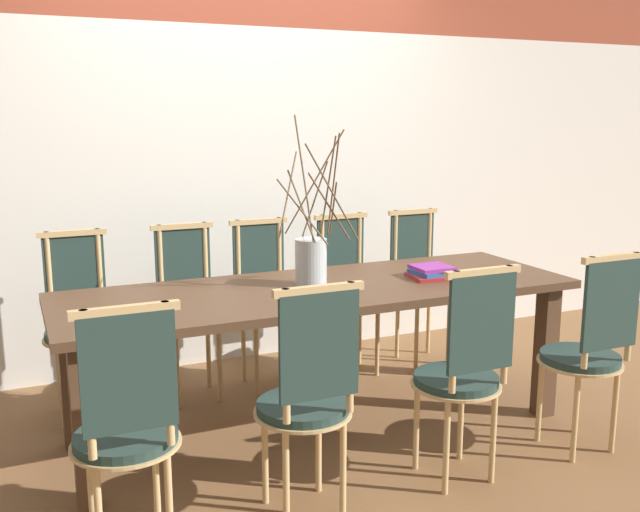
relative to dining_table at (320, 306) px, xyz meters
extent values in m
plane|color=brown|center=(0.00, 0.00, -0.64)|extent=(16.00, 16.00, 0.00)
cube|color=silver|center=(0.00, 1.22, 0.40)|extent=(12.00, 0.06, 2.07)
cube|color=#4C3321|center=(0.00, 0.00, 0.08)|extent=(2.50, 0.82, 0.04)
cube|color=#4C3321|center=(-1.14, -0.31, -0.29)|extent=(0.09, 0.09, 0.70)
cube|color=#4C3321|center=(1.14, -0.31, -0.29)|extent=(0.09, 0.09, 0.70)
cube|color=#4C3321|center=(-1.14, 0.31, -0.29)|extent=(0.09, 0.09, 0.70)
cube|color=#4C3321|center=(1.14, 0.31, -0.29)|extent=(0.09, 0.09, 0.70)
cylinder|color=#233833|center=(-1.03, -0.66, -0.19)|extent=(0.36, 0.36, 0.04)
cylinder|color=tan|center=(-1.03, -0.66, -0.22)|extent=(0.39, 0.39, 0.01)
cylinder|color=tan|center=(-1.15, -0.54, -0.42)|extent=(0.03, 0.03, 0.43)
cylinder|color=tan|center=(-0.92, -0.54, -0.42)|extent=(0.03, 0.03, 0.43)
cylinder|color=tan|center=(-0.92, -0.78, -0.42)|extent=(0.03, 0.03, 0.43)
cylinder|color=tan|center=(-1.16, -0.82, 0.07)|extent=(0.03, 0.03, 0.50)
cylinder|color=tan|center=(-0.91, -0.82, 0.07)|extent=(0.03, 0.03, 0.50)
cube|color=#233833|center=(-1.03, -0.82, 0.10)|extent=(0.31, 0.02, 0.40)
cube|color=tan|center=(-1.03, -0.82, 0.31)|extent=(0.35, 0.03, 0.03)
cylinder|color=#233833|center=(-0.36, -0.66, -0.19)|extent=(0.36, 0.36, 0.04)
cylinder|color=tan|center=(-0.36, -0.66, -0.22)|extent=(0.39, 0.39, 0.01)
cylinder|color=tan|center=(-0.48, -0.54, -0.42)|extent=(0.03, 0.03, 0.43)
cylinder|color=tan|center=(-0.25, -0.54, -0.42)|extent=(0.03, 0.03, 0.43)
cylinder|color=tan|center=(-0.48, -0.78, -0.42)|extent=(0.03, 0.03, 0.43)
cylinder|color=tan|center=(-0.25, -0.78, -0.42)|extent=(0.03, 0.03, 0.43)
cylinder|color=tan|center=(-0.49, -0.82, 0.07)|extent=(0.03, 0.03, 0.50)
cylinder|color=tan|center=(-0.24, -0.82, 0.07)|extent=(0.03, 0.03, 0.50)
cube|color=#233833|center=(-0.36, -0.82, 0.10)|extent=(0.31, 0.02, 0.40)
cube|color=tan|center=(-0.36, -0.82, 0.31)|extent=(0.35, 0.03, 0.03)
cylinder|color=#233833|center=(0.34, -0.66, -0.19)|extent=(0.36, 0.36, 0.04)
cylinder|color=tan|center=(0.34, -0.66, -0.22)|extent=(0.39, 0.39, 0.01)
cylinder|color=tan|center=(0.23, -0.54, -0.42)|extent=(0.03, 0.03, 0.43)
cylinder|color=tan|center=(0.46, -0.54, -0.42)|extent=(0.03, 0.03, 0.43)
cylinder|color=tan|center=(0.23, -0.78, -0.42)|extent=(0.03, 0.03, 0.43)
cylinder|color=tan|center=(0.46, -0.78, -0.42)|extent=(0.03, 0.03, 0.43)
cylinder|color=tan|center=(0.22, -0.82, 0.07)|extent=(0.03, 0.03, 0.50)
cylinder|color=tan|center=(0.47, -0.82, 0.07)|extent=(0.03, 0.03, 0.50)
cube|color=#233833|center=(0.34, -0.82, 0.10)|extent=(0.31, 0.02, 0.40)
cube|color=tan|center=(0.34, -0.82, 0.31)|extent=(0.35, 0.03, 0.03)
cylinder|color=#233833|center=(1.03, -0.66, -0.19)|extent=(0.36, 0.36, 0.04)
cylinder|color=tan|center=(1.03, -0.66, -0.22)|extent=(0.39, 0.39, 0.01)
cylinder|color=tan|center=(0.91, -0.54, -0.42)|extent=(0.03, 0.03, 0.43)
cylinder|color=tan|center=(1.15, -0.54, -0.42)|extent=(0.03, 0.03, 0.43)
cylinder|color=tan|center=(0.91, -0.78, -0.42)|extent=(0.03, 0.03, 0.43)
cylinder|color=tan|center=(1.15, -0.78, -0.42)|extent=(0.03, 0.03, 0.43)
cylinder|color=tan|center=(0.90, -0.82, 0.07)|extent=(0.03, 0.03, 0.50)
cylinder|color=tan|center=(1.16, -0.82, 0.07)|extent=(0.03, 0.03, 0.50)
cube|color=#233833|center=(1.03, -0.82, 0.10)|extent=(0.31, 0.02, 0.40)
cube|color=tan|center=(1.03, -0.82, 0.31)|extent=(0.35, 0.03, 0.03)
cylinder|color=#233833|center=(-1.05, 0.66, -0.19)|extent=(0.36, 0.36, 0.04)
cylinder|color=tan|center=(-1.05, 0.66, -0.22)|extent=(0.39, 0.39, 0.01)
cylinder|color=tan|center=(-0.94, 0.54, -0.42)|extent=(0.03, 0.03, 0.43)
cylinder|color=tan|center=(-1.17, 0.54, -0.42)|extent=(0.03, 0.03, 0.43)
cylinder|color=tan|center=(-0.94, 0.78, -0.42)|extent=(0.03, 0.03, 0.43)
cylinder|color=tan|center=(-1.17, 0.78, -0.42)|extent=(0.03, 0.03, 0.43)
cylinder|color=tan|center=(-0.93, 0.82, 0.07)|extent=(0.03, 0.03, 0.50)
cylinder|color=tan|center=(-1.18, 0.82, 0.07)|extent=(0.03, 0.03, 0.50)
cube|color=#233833|center=(-1.05, 0.82, 0.10)|extent=(0.31, 0.02, 0.40)
cube|color=tan|center=(-1.05, 0.82, 0.31)|extent=(0.35, 0.03, 0.03)
cylinder|color=#233833|center=(-0.48, 0.66, -0.19)|extent=(0.36, 0.36, 0.04)
cylinder|color=tan|center=(-0.48, 0.66, -0.22)|extent=(0.39, 0.39, 0.01)
cylinder|color=tan|center=(-0.36, 0.54, -0.42)|extent=(0.03, 0.03, 0.43)
cylinder|color=tan|center=(-0.59, 0.54, -0.42)|extent=(0.03, 0.03, 0.43)
cylinder|color=tan|center=(-0.36, 0.78, -0.42)|extent=(0.03, 0.03, 0.43)
cylinder|color=tan|center=(-0.59, 0.78, -0.42)|extent=(0.03, 0.03, 0.43)
cylinder|color=tan|center=(-0.35, 0.82, 0.07)|extent=(0.03, 0.03, 0.50)
cylinder|color=tan|center=(-0.60, 0.82, 0.07)|extent=(0.03, 0.03, 0.50)
cube|color=#233833|center=(-0.48, 0.82, 0.10)|extent=(0.31, 0.02, 0.40)
cube|color=tan|center=(-0.48, 0.82, 0.31)|extent=(0.35, 0.03, 0.03)
cylinder|color=#233833|center=(-0.03, 0.66, -0.19)|extent=(0.36, 0.36, 0.04)
cylinder|color=tan|center=(-0.03, 0.66, -0.22)|extent=(0.39, 0.39, 0.01)
cylinder|color=tan|center=(0.09, 0.54, -0.42)|extent=(0.03, 0.03, 0.43)
cylinder|color=tan|center=(-0.15, 0.54, -0.42)|extent=(0.03, 0.03, 0.43)
cylinder|color=tan|center=(0.09, 0.78, -0.42)|extent=(0.03, 0.03, 0.43)
cylinder|color=tan|center=(-0.15, 0.78, -0.42)|extent=(0.03, 0.03, 0.43)
cylinder|color=tan|center=(0.10, 0.82, 0.07)|extent=(0.03, 0.03, 0.50)
cylinder|color=tan|center=(-0.16, 0.82, 0.07)|extent=(0.03, 0.03, 0.50)
cube|color=#233833|center=(-0.03, 0.82, 0.10)|extent=(0.31, 0.02, 0.40)
cube|color=tan|center=(-0.03, 0.82, 0.31)|extent=(0.35, 0.03, 0.03)
cylinder|color=#233833|center=(0.50, 0.66, -0.19)|extent=(0.36, 0.36, 0.04)
cylinder|color=tan|center=(0.50, 0.66, -0.22)|extent=(0.39, 0.39, 0.01)
cylinder|color=tan|center=(0.62, 0.54, -0.42)|extent=(0.03, 0.03, 0.43)
cylinder|color=tan|center=(0.38, 0.54, -0.42)|extent=(0.03, 0.03, 0.43)
cylinder|color=tan|center=(0.62, 0.78, -0.42)|extent=(0.03, 0.03, 0.43)
cylinder|color=tan|center=(0.38, 0.78, -0.42)|extent=(0.03, 0.03, 0.43)
cylinder|color=tan|center=(0.63, 0.82, 0.07)|extent=(0.03, 0.03, 0.50)
cylinder|color=tan|center=(0.37, 0.82, 0.07)|extent=(0.03, 0.03, 0.50)
cube|color=#233833|center=(0.50, 0.82, 0.10)|extent=(0.31, 0.02, 0.40)
cube|color=tan|center=(0.50, 0.82, 0.31)|extent=(0.35, 0.03, 0.03)
cylinder|color=#233833|center=(1.01, 0.66, -0.19)|extent=(0.36, 0.36, 0.04)
cylinder|color=tan|center=(1.01, 0.66, -0.22)|extent=(0.39, 0.39, 0.01)
cylinder|color=tan|center=(1.12, 0.54, -0.42)|extent=(0.03, 0.03, 0.43)
cylinder|color=tan|center=(0.89, 0.54, -0.42)|extent=(0.03, 0.03, 0.43)
cylinder|color=tan|center=(1.12, 0.78, -0.42)|extent=(0.03, 0.03, 0.43)
cylinder|color=tan|center=(0.89, 0.78, -0.42)|extent=(0.03, 0.03, 0.43)
cylinder|color=tan|center=(1.13, 0.82, 0.07)|extent=(0.03, 0.03, 0.50)
cylinder|color=tan|center=(0.88, 0.82, 0.07)|extent=(0.03, 0.03, 0.50)
cube|color=#233833|center=(1.01, 0.82, 0.10)|extent=(0.31, 0.02, 0.40)
cube|color=tan|center=(1.01, 0.82, 0.31)|extent=(0.35, 0.03, 0.03)
cylinder|color=#B2BCC1|center=(-0.03, 0.04, 0.21)|extent=(0.15, 0.15, 0.23)
cylinder|color=brown|center=(-0.11, -0.05, 0.47)|extent=(0.19, 0.17, 0.30)
cylinder|color=brown|center=(0.08, 0.02, 0.58)|extent=(0.05, 0.22, 0.51)
cylinder|color=brown|center=(0.01, 0.09, 0.51)|extent=(0.11, 0.09, 0.37)
cylinder|color=brown|center=(0.04, 0.17, 0.59)|extent=(0.26, 0.16, 0.52)
cylinder|color=brown|center=(-0.08, 0.01, 0.62)|extent=(0.06, 0.10, 0.59)
cylinder|color=brown|center=(0.01, -0.11, 0.56)|extent=(0.32, 0.10, 0.47)
cylinder|color=brown|center=(-0.09, 0.00, 0.49)|extent=(0.10, 0.14, 0.33)
cylinder|color=brown|center=(0.01, -0.08, 0.49)|extent=(0.26, 0.09, 0.34)
cylinder|color=brown|center=(0.06, 0.04, 0.57)|extent=(0.01, 0.19, 0.49)
cylinder|color=brown|center=(-0.12, 0.12, 0.53)|extent=(0.17, 0.18, 0.41)
cylinder|color=brown|center=(0.07, 0.01, 0.47)|extent=(0.07, 0.21, 0.29)
cube|color=maroon|center=(0.61, -0.06, 0.11)|extent=(0.27, 0.21, 0.02)
cube|color=#234C8C|center=(0.61, -0.05, 0.13)|extent=(0.24, 0.19, 0.02)
cube|color=#842D8C|center=(0.60, -0.05, 0.15)|extent=(0.19, 0.18, 0.02)
camera|label=1|loc=(-1.35, -3.06, 0.92)|focal=40.00mm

